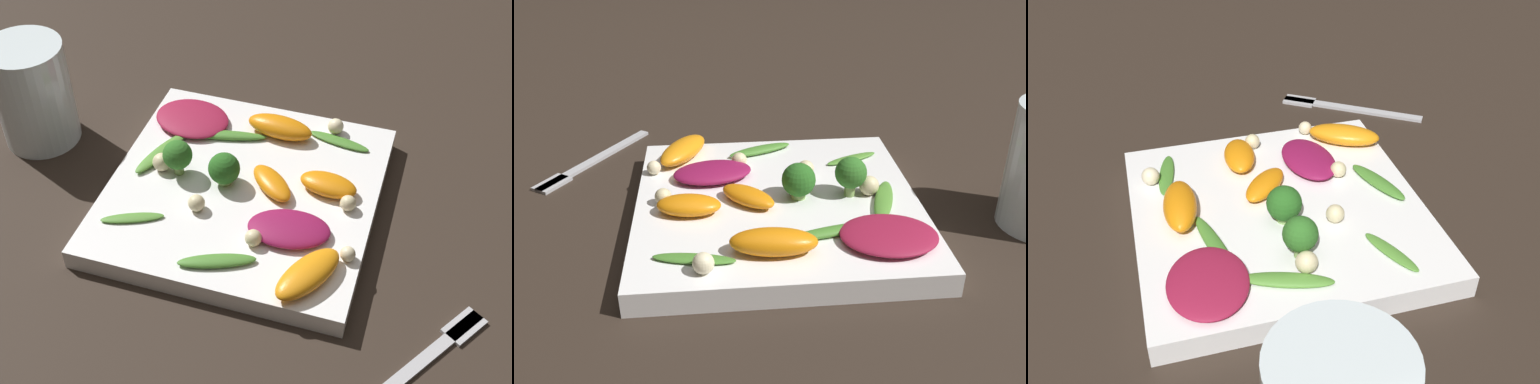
% 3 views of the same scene
% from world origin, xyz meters
% --- Properties ---
extents(ground_plane, '(2.40, 2.40, 0.00)m').
position_xyz_m(ground_plane, '(0.00, 0.00, 0.00)').
color(ground_plane, '#2D231C').
extents(plate, '(0.26, 0.26, 0.02)m').
position_xyz_m(plate, '(0.00, 0.00, 0.01)').
color(plate, white).
rests_on(plate, ground_plane).
extents(fork, '(0.15, 0.11, 0.01)m').
position_xyz_m(fork, '(0.13, 0.20, 0.00)').
color(fork, '#B2B2B7').
rests_on(fork, ground_plane).
extents(radicchio_leaf_0, '(0.06, 0.08, 0.01)m').
position_xyz_m(radicchio_leaf_0, '(0.05, 0.06, 0.03)').
color(radicchio_leaf_0, maroon).
rests_on(radicchio_leaf_0, plate).
extents(radicchio_leaf_1, '(0.07, 0.09, 0.01)m').
position_xyz_m(radicchio_leaf_1, '(-0.08, -0.08, 0.03)').
color(radicchio_leaf_1, maroon).
rests_on(radicchio_leaf_1, plate).
extents(orange_segment_0, '(0.04, 0.06, 0.02)m').
position_xyz_m(orange_segment_0, '(-0.02, 0.08, 0.03)').
color(orange_segment_0, orange).
rests_on(orange_segment_0, plate).
extents(orange_segment_1, '(0.08, 0.06, 0.02)m').
position_xyz_m(orange_segment_1, '(0.10, 0.09, 0.03)').
color(orange_segment_1, orange).
rests_on(orange_segment_1, plate).
extents(orange_segment_2, '(0.06, 0.06, 0.01)m').
position_xyz_m(orange_segment_2, '(-0.01, 0.03, 0.03)').
color(orange_segment_2, orange).
rests_on(orange_segment_2, plate).
extents(orange_segment_3, '(0.04, 0.07, 0.02)m').
position_xyz_m(orange_segment_3, '(-0.09, 0.01, 0.03)').
color(orange_segment_3, orange).
rests_on(orange_segment_3, plate).
extents(broccoli_floret_0, '(0.03, 0.03, 0.04)m').
position_xyz_m(broccoli_floret_0, '(0.00, -0.07, 0.04)').
color(broccoli_floret_0, '#7A9E51').
rests_on(broccoli_floret_0, plate).
extents(broccoli_floret_1, '(0.03, 0.03, 0.03)m').
position_xyz_m(broccoli_floret_1, '(0.00, -0.02, 0.04)').
color(broccoli_floret_1, '#84AD5B').
rests_on(broccoli_floret_1, plate).
extents(arugula_sprig_0, '(0.03, 0.07, 0.00)m').
position_xyz_m(arugula_sprig_0, '(-0.09, 0.08, 0.02)').
color(arugula_sprig_0, '#47842D').
rests_on(arugula_sprig_0, plate).
extents(arugula_sprig_1, '(0.03, 0.06, 0.00)m').
position_xyz_m(arugula_sprig_1, '(0.07, -0.09, 0.02)').
color(arugula_sprig_1, '#518E33').
rests_on(arugula_sprig_1, plate).
extents(arugula_sprig_2, '(0.08, 0.04, 0.01)m').
position_xyz_m(arugula_sprig_2, '(-0.02, -0.10, 0.03)').
color(arugula_sprig_2, '#518E33').
rests_on(arugula_sprig_2, plate).
extents(arugula_sprig_3, '(0.04, 0.07, 0.01)m').
position_xyz_m(arugula_sprig_3, '(0.10, 0.01, 0.03)').
color(arugula_sprig_3, '#47842D').
rests_on(arugula_sprig_3, plate).
extents(arugula_sprig_4, '(0.03, 0.09, 0.01)m').
position_xyz_m(arugula_sprig_4, '(-0.07, -0.04, 0.03)').
color(arugula_sprig_4, '#47842D').
rests_on(arugula_sprig_4, plate).
extents(macadamia_nut_0, '(0.02, 0.02, 0.02)m').
position_xyz_m(macadamia_nut_0, '(0.00, 0.11, 0.03)').
color(macadamia_nut_0, beige).
rests_on(macadamia_nut_0, plate).
extents(macadamia_nut_1, '(0.01, 0.01, 0.01)m').
position_xyz_m(macadamia_nut_1, '(0.06, 0.12, 0.03)').
color(macadamia_nut_1, beige).
rests_on(macadamia_nut_1, plate).
extents(macadamia_nut_2, '(0.02, 0.02, 0.02)m').
position_xyz_m(macadamia_nut_2, '(-0.00, -0.09, 0.03)').
color(macadamia_nut_2, beige).
rests_on(macadamia_nut_2, plate).
extents(macadamia_nut_3, '(0.02, 0.02, 0.02)m').
position_xyz_m(macadamia_nut_3, '(0.04, -0.03, 0.03)').
color(macadamia_nut_3, beige).
rests_on(macadamia_nut_3, plate).
extents(macadamia_nut_4, '(0.02, 0.02, 0.02)m').
position_xyz_m(macadamia_nut_4, '(-0.11, 0.07, 0.03)').
color(macadamia_nut_4, beige).
rests_on(macadamia_nut_4, plate).
extents(macadamia_nut_5, '(0.02, 0.02, 0.02)m').
position_xyz_m(macadamia_nut_5, '(0.07, 0.03, 0.03)').
color(macadamia_nut_5, beige).
rests_on(macadamia_nut_5, plate).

